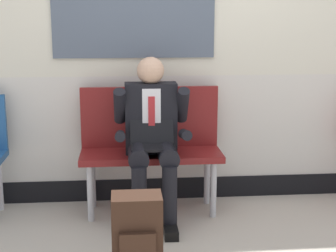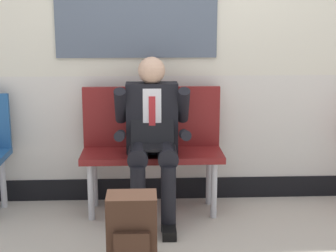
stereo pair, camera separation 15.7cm
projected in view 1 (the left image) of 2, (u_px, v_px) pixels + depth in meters
ground_plane at (183, 222)px, 3.94m from camera, size 18.00×18.00×0.00m
station_wall at (176, 21)px, 4.19m from camera, size 6.41×0.17×3.05m
bench_with_person at (151, 141)px, 4.11m from camera, size 1.11×0.42×0.99m
person_seated at (152, 135)px, 3.88m from camera, size 0.57×0.70×1.25m
backpack at (137, 233)px, 3.17m from camera, size 0.31×0.26×0.48m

